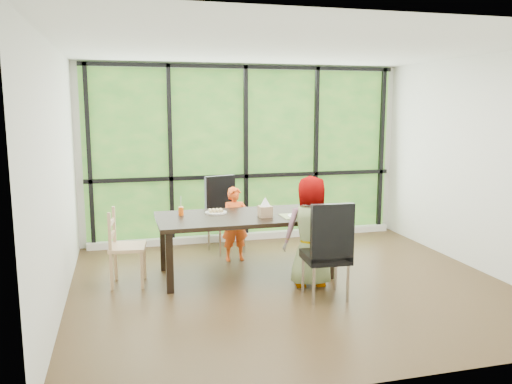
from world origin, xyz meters
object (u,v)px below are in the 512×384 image
Objects in this scene: orange_cup at (181,211)px; tissue_box at (265,211)px; chair_interior_leather at (326,250)px; child_older at (312,231)px; dining_table at (246,245)px; child_toddler at (235,224)px; green_cup at (320,211)px; chair_end_beech at (128,247)px; plate_far at (216,212)px; plate_near at (299,216)px; chair_window_leather at (226,215)px.

tissue_box reaches higher than orange_cup.
chair_interior_leather is 0.43m from child_older.
orange_cup reaches higher than dining_table.
child_toddler is 0.78× the size of child_older.
green_cup is (0.22, 0.71, 0.27)m from chair_interior_leather.
chair_interior_leather reaches higher than chair_end_beech.
chair_interior_leather reaches higher than plate_far.
chair_interior_leather is 0.77m from plate_near.
plate_far is at bearing -48.15° from chair_interior_leather.
chair_window_leather is at bearing 115.86° from plate_near.
orange_cup is at bearing -152.08° from child_toddler.
child_toddler is (-0.00, 0.62, 0.13)m from dining_table.
plate_far is at bearing 1.93° from orange_cup.
child_older is 0.41m from green_cup.
dining_table is at bearing -90.73° from child_toddler.
orange_cup is 0.90× the size of green_cup.
chair_interior_leather is 10.52× the size of orange_cup.
green_cup reaches higher than orange_cup.
child_older is 11.31× the size of green_cup.
chair_end_beech is 3.27× the size of plate_near.
chair_end_beech is at bearing -179.61° from dining_table.
chair_end_beech is at bearing 173.27° from green_cup.
green_cup is at bearing -89.62° from chair_end_beech.
green_cup is (0.90, -1.33, 0.27)m from chair_window_leather.
tissue_box is (0.97, -0.35, 0.01)m from orange_cup.
child_toddler reaches higher than dining_table.
plate_far is 1.04m from plate_near.
plate_near is at bearing -83.45° from chair_interior_leather.
plate_near is at bearing -18.35° from orange_cup.
dining_table is 0.51m from tissue_box.
chair_end_beech is 2.15m from child_older.
child_older is at bearing -98.37° from chair_end_beech.
plate_far is 1.30m from green_cup.
chair_window_leather is 2.16m from chair_interior_leather.
plate_far is (-0.30, -0.84, 0.22)m from chair_window_leather.
chair_window_leather is (-0.04, 1.05, 0.17)m from dining_table.
child_older is 4.69× the size of plate_near.
chair_window_leather is at bearing 101.25° from tissue_box.
chair_end_beech is at bearing 173.15° from plate_near.
chair_end_beech reaches higher than dining_table.
plate_far is (1.09, 0.23, 0.31)m from chair_end_beech.
chair_end_beech is (-1.38, -1.06, -0.09)m from chair_window_leather.
plate_far and plate_near have the same top height.
chair_end_beech is 8.77× the size of orange_cup.
plate_near is 0.27m from green_cup.
chair_end_beech is 7.90× the size of green_cup.
chair_interior_leather is 1.87m from orange_cup.
chair_window_leather is 1.47m from plate_near.
green_cup is (2.28, -0.27, 0.36)m from chair_end_beech.
tissue_box is at bearing -34.22° from plate_far.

